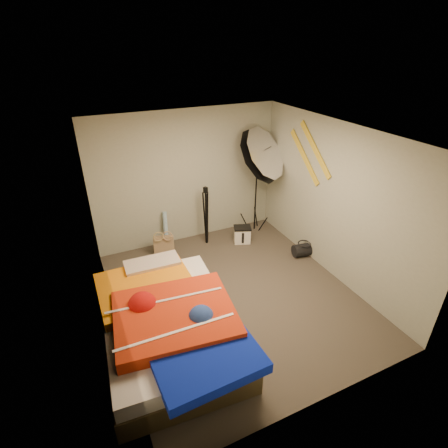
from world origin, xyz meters
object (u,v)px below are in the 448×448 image
photo_umbrella (259,157)px  wrapping_roll (166,230)px  camera_case (242,235)px  bed (169,323)px  duffel_bag (304,250)px  tote_bag (164,246)px  camera_tripod (206,212)px

photo_umbrella → wrapping_roll: bearing=169.2°
camera_case → photo_umbrella: bearing=43.5°
camera_case → bed: (-2.04, -1.85, 0.18)m
duffel_bag → photo_umbrella: photo_umbrella is taller
photo_umbrella → camera_case: bearing=-157.8°
tote_bag → bed: bed is taller
duffel_bag → photo_umbrella: size_ratio=0.17×
wrapping_roll → camera_case: size_ratio=2.27×
bed → duffel_bag: bearing=18.6°
camera_tripod → tote_bag: bearing=-176.7°
tote_bag → duffel_bag: size_ratio=0.95×
camera_case → duffel_bag: size_ratio=0.79×
wrapping_roll → photo_umbrella: (1.77, -0.34, 1.28)m
camera_tripod → duffel_bag: bearing=-39.3°
camera_case → bed: bed is taller
duffel_bag → camera_case: bearing=140.0°
duffel_bag → camera_tripod: 1.93m
duffel_bag → camera_tripod: size_ratio=0.33×
bed → photo_umbrella: photo_umbrella is taller
wrapping_roll → bed: (-0.66, -2.35, -0.01)m
camera_tripod → bed: bearing=-123.4°
bed → camera_tripod: 2.57m
duffel_bag → photo_umbrella: (-0.40, 1.06, 1.51)m
camera_case → photo_umbrella: photo_umbrella is taller
tote_bag → camera_tripod: size_ratio=0.31×
wrapping_roll → photo_umbrella: bearing=-10.8°
tote_bag → bed: size_ratio=0.15×
wrapping_roll → camera_case: bearing=-19.9°
tote_bag → bed: 2.15m
wrapping_roll → camera_case: wrapping_roll is taller
camera_case → duffel_bag: camera_case is taller
camera_case → photo_umbrella: 1.54m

